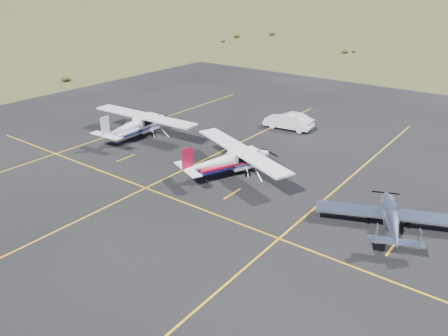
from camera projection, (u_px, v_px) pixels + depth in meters
ground at (352, 209)px, 28.43m from camera, size 1600.00×1600.00×0.00m
apron at (262, 181)px, 32.29m from camera, size 72.00×72.00×0.02m
aircraft_low_wing at (390, 216)px, 25.74m from camera, size 6.48×8.51×1.89m
aircraft_cessna at (229, 160)px, 32.84m from camera, size 8.04×10.81×2.82m
aircraft_plain at (136, 125)px, 40.48m from camera, size 6.97×11.64×2.95m
sedan at (289, 121)px, 43.15m from camera, size 2.24×5.04×1.61m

